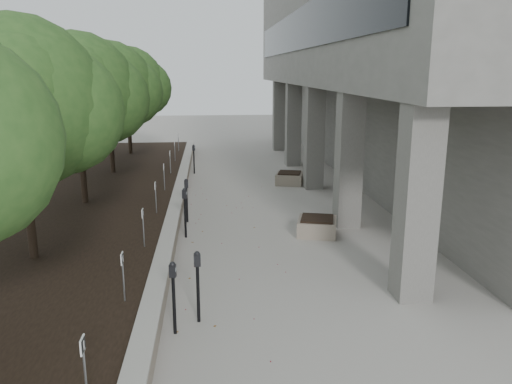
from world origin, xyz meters
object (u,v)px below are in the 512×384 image
crabapple_tree_4 (109,107)px  parking_meter_1 (174,298)px  parking_meter_4 (187,201)px  planter_front (317,226)px  parking_meter_3 (185,213)px  parking_meter_5 (194,159)px  parking_meter_2 (198,287)px  crabapple_tree_3 (78,119)px  crabapple_tree_2 (21,140)px  crabapple_tree_5 (128,100)px  planter_back (289,178)px

crabapple_tree_4 → parking_meter_1: 13.73m
parking_meter_4 → crabapple_tree_4: bearing=122.4°
parking_meter_1 → planter_front: 6.48m
parking_meter_3 → parking_meter_5: size_ratio=1.07×
parking_meter_2 → parking_meter_3: size_ratio=0.98×
crabapple_tree_3 → parking_meter_4: crabapple_tree_3 is taller
crabapple_tree_2 → crabapple_tree_3: bearing=90.0°
parking_meter_4 → planter_front: size_ratio=1.28×
crabapple_tree_4 → parking_meter_3: 8.75m
crabapple_tree_5 → parking_meter_1: bearing=-79.3°
crabapple_tree_2 → crabapple_tree_3: 5.00m
parking_meter_1 → parking_meter_3: parking_meter_3 is taller
crabapple_tree_3 → crabapple_tree_5: bearing=90.0°
parking_meter_3 → parking_meter_5: 9.04m
crabapple_tree_4 → planter_front: crabapple_tree_4 is taller
parking_meter_5 → planter_front: 9.87m
crabapple_tree_5 → parking_meter_4: 11.96m
parking_meter_3 → parking_meter_4: size_ratio=1.04×
parking_meter_4 → parking_meter_5: parking_meter_4 is taller
crabapple_tree_3 → parking_meter_2: crabapple_tree_3 is taller
planter_front → planter_back: size_ratio=1.01×
parking_meter_2 → planter_back: 12.04m
crabapple_tree_4 → parking_meter_2: 13.45m
crabapple_tree_2 → parking_meter_5: size_ratio=4.05×
parking_meter_2 → planter_front: size_ratio=1.30×
crabapple_tree_4 → crabapple_tree_5: size_ratio=1.00×
parking_meter_4 → planter_back: 6.47m
parking_meter_5 → planter_front: (3.75, -9.12, -0.42)m
crabapple_tree_4 → planter_front: 10.94m
parking_meter_3 → planter_back: bearing=72.0°
crabapple_tree_3 → parking_meter_3: size_ratio=3.78×
planter_front → planter_back: planter_front is taller
crabapple_tree_3 → crabapple_tree_4: same height
crabapple_tree_2 → parking_meter_1: 5.19m
crabapple_tree_2 → planter_front: crabapple_tree_2 is taller
crabapple_tree_2 → parking_meter_5: 12.08m
crabapple_tree_5 → planter_back: size_ratio=5.07×
parking_meter_4 → crabapple_tree_3: bearing=164.0°
crabapple_tree_4 → planter_back: (7.38, -1.18, -2.87)m
crabapple_tree_2 → planter_front: 8.00m
crabapple_tree_3 → parking_meter_2: bearing=-63.5°
crabapple_tree_3 → parking_meter_1: size_ratio=3.95×
parking_meter_2 → crabapple_tree_5: bearing=94.0°
planter_front → parking_meter_3: bearing=178.8°
crabapple_tree_2 → parking_meter_5: crabapple_tree_2 is taller
parking_meter_1 → parking_meter_3: (-0.03, 5.37, 0.03)m
crabapple_tree_3 → parking_meter_1: 9.09m
parking_meter_2 → planter_back: (3.55, 11.50, -0.45)m
parking_meter_2 → parking_meter_5: bearing=83.6°
crabapple_tree_4 → parking_meter_3: size_ratio=3.78×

